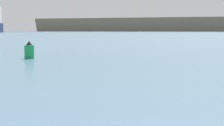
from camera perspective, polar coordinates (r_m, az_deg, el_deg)
name	(u,v)px	position (r m, az deg, el deg)	size (l,w,h in m)	color
channel_buoy	(29,51)	(50.25, -10.65, 1.57)	(1.08, 1.08, 1.99)	#19994C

